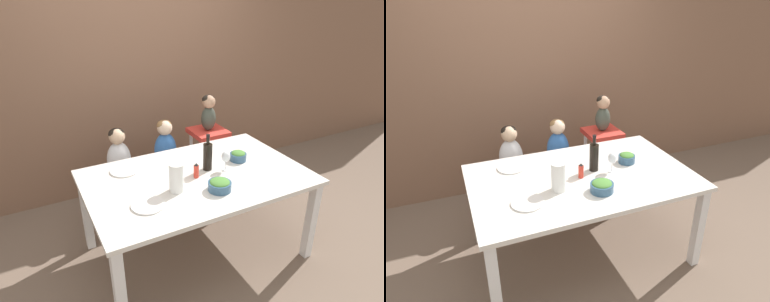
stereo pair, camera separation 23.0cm
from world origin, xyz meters
TOP-DOWN VIEW (x-y plane):
  - ground_plane at (0.00, 0.00)m, footprint 14.00×14.00m
  - wall_back at (0.00, 1.39)m, footprint 10.00×0.06m
  - dining_table at (0.00, 0.00)m, footprint 1.73×1.09m
  - chair_far_left at (-0.40, 0.80)m, footprint 0.42×0.42m
  - chair_far_center at (0.08, 0.80)m, footprint 0.42×0.42m
  - chair_right_highchair at (0.57, 0.80)m, footprint 0.36×0.35m
  - person_child_left at (-0.40, 0.80)m, footprint 0.23×0.19m
  - person_child_center at (0.08, 0.80)m, footprint 0.23×0.19m
  - person_baby_right at (0.57, 0.80)m, footprint 0.16×0.14m
  - wine_bottle at (0.13, 0.05)m, footprint 0.07×0.07m
  - paper_towel_roll at (-0.24, -0.13)m, footprint 0.11×0.11m
  - wine_glass_near at (0.25, -0.02)m, footprint 0.07×0.07m
  - salad_bowl_large at (0.04, -0.27)m, footprint 0.17×0.17m
  - salad_bowl_small at (0.44, 0.07)m, footprint 0.14×0.14m
  - dinner_plate_front_left at (-0.49, -0.22)m, footprint 0.23×0.23m
  - dinner_plate_back_left at (-0.49, 0.34)m, footprint 0.23×0.23m
  - condiment_bottle_hot_sauce at (-0.02, -0.02)m, footprint 0.04×0.04m

SIDE VIEW (x-z plane):
  - ground_plane at x=0.00m, z-range 0.00..0.00m
  - chair_far_left at x=-0.40m, z-range 0.16..0.61m
  - chair_far_center at x=0.08m, z-range 0.16..0.61m
  - chair_right_highchair at x=0.57m, z-range 0.22..0.97m
  - dining_table at x=0.00m, z-range 0.29..1.05m
  - person_child_left at x=-0.40m, z-range 0.45..0.95m
  - person_child_center at x=0.08m, z-range 0.45..0.95m
  - dinner_plate_front_left at x=-0.49m, z-range 0.75..0.77m
  - dinner_plate_back_left at x=-0.49m, z-range 0.75..0.77m
  - salad_bowl_small at x=0.44m, z-range 0.75..0.84m
  - salad_bowl_large at x=0.04m, z-range 0.75..0.84m
  - condiment_bottle_hot_sauce at x=-0.02m, z-range 0.75..0.87m
  - paper_towel_roll at x=-0.24m, z-range 0.75..0.98m
  - wine_glass_near at x=0.25m, z-range 0.79..0.95m
  - wine_bottle at x=0.13m, z-range 0.72..1.03m
  - person_baby_right at x=0.57m, z-range 0.78..1.15m
  - wall_back at x=0.00m, z-range 0.00..2.70m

